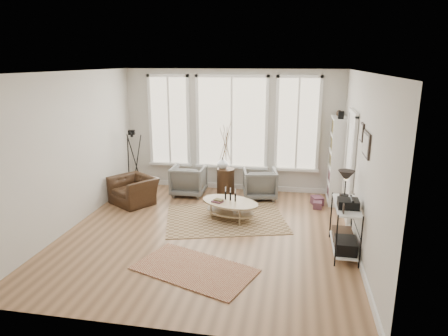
% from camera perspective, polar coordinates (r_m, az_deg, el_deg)
% --- Properties ---
extents(room, '(5.50, 5.54, 2.90)m').
position_cam_1_polar(room, '(7.01, -2.29, 1.44)').
color(room, '#9A6F4A').
rests_on(room, ground).
extents(bay_window, '(4.14, 0.12, 2.24)m').
position_cam_1_polar(bay_window, '(9.57, 1.09, 6.25)').
color(bay_window, '#D1BA80').
rests_on(bay_window, ground).
extents(door, '(0.09, 1.06, 2.22)m').
position_cam_1_polar(door, '(8.08, 17.50, 0.37)').
color(door, silver).
rests_on(door, ground).
extents(bookcase, '(0.31, 0.85, 2.06)m').
position_cam_1_polar(bookcase, '(9.14, 15.81, 1.08)').
color(bookcase, white).
rests_on(bookcase, ground).
extents(low_shelf, '(0.38, 1.08, 1.30)m').
position_cam_1_polar(low_shelf, '(6.88, 16.91, -7.51)').
color(low_shelf, white).
rests_on(low_shelf, ground).
extents(wall_art, '(0.04, 0.88, 0.44)m').
position_cam_1_polar(wall_art, '(6.55, 19.52, 3.64)').
color(wall_art, black).
rests_on(wall_art, ground).
extents(rug_main, '(2.72, 2.32, 0.01)m').
position_cam_1_polar(rug_main, '(8.09, 0.23, -7.22)').
color(rug_main, brown).
rests_on(rug_main, ground).
extents(rug_runner, '(2.03, 1.56, 0.01)m').
position_cam_1_polar(rug_runner, '(6.28, -4.28, -14.20)').
color(rug_runner, brown).
rests_on(rug_runner, ground).
extents(coffee_table, '(1.38, 1.14, 0.55)m').
position_cam_1_polar(coffee_table, '(7.98, 0.80, -5.34)').
color(coffee_table, tan).
rests_on(coffee_table, ground).
extents(armchair_left, '(0.77, 0.79, 0.71)m').
position_cam_1_polar(armchair_left, '(9.44, -5.05, -1.74)').
color(armchair_left, slate).
rests_on(armchair_left, ground).
extents(armchair_right, '(0.87, 0.88, 0.69)m').
position_cam_1_polar(armchair_right, '(9.21, 5.13, -2.24)').
color(armchair_right, slate).
rests_on(armchair_right, ground).
extents(side_table, '(0.41, 0.41, 1.74)m').
position_cam_1_polar(side_table, '(9.31, 0.23, 1.17)').
color(side_table, '#342114').
rests_on(side_table, ground).
extents(vase, '(0.33, 0.33, 0.28)m').
position_cam_1_polar(vase, '(9.37, -0.20, 0.77)').
color(vase, silver).
rests_on(vase, side_table).
extents(accent_chair, '(1.21, 1.17, 0.60)m').
position_cam_1_polar(accent_chair, '(9.07, -12.79, -3.13)').
color(accent_chair, '#342114').
rests_on(accent_chair, ground).
extents(tripod_camera, '(0.53, 0.53, 1.51)m').
position_cam_1_polar(tripod_camera, '(9.73, -12.80, 0.54)').
color(tripod_camera, black).
rests_on(tripod_camera, ground).
extents(book_stack_near, '(0.30, 0.33, 0.18)m').
position_cam_1_polar(book_stack_near, '(9.07, 13.15, -4.55)').
color(book_stack_near, maroon).
rests_on(book_stack_near, ground).
extents(book_stack_far, '(0.20, 0.25, 0.15)m').
position_cam_1_polar(book_stack_far, '(8.86, 13.21, -5.15)').
color(book_stack_far, maroon).
rests_on(book_stack_far, ground).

